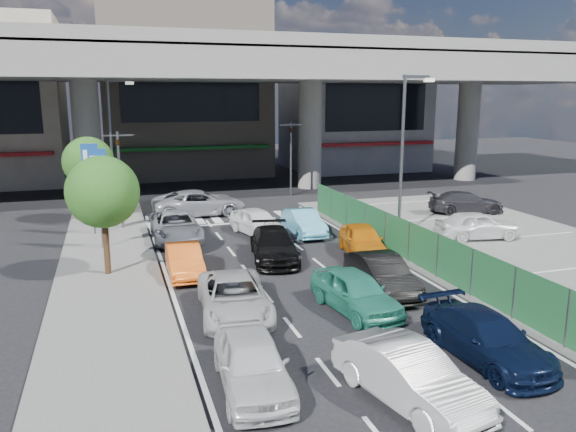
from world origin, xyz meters
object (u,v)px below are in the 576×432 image
object	(u,v)px
van_white_back_left	(252,362)
crossing_wagon_silver	(199,203)
traffic_light_left	(119,156)
parked_sedan_dgrey	(466,202)
taxi_orange_left	(184,260)
hatch_white_back_mid	(408,375)
hatch_black_mid_right	(382,275)
kei_truck_front_right	(304,222)
sedan_black_mid	(274,245)
taxi_orange_right	(363,240)
parked_sedan_white	(477,225)
minivan_navy_back	(486,338)
signboard_far	(91,176)
signboard_near	(99,185)
taxi_teal_mid	(355,292)
tree_near	(103,192)
sedan_white_front_mid	(257,222)
traffic_cone	(397,233)
traffic_light_right	(291,140)
tree_far	(88,162)
sedan_white_mid_left	(234,297)
street_lamp_right	(405,143)
street_lamp_left	(113,133)

from	to	relation	value
van_white_back_left	crossing_wagon_silver	distance (m)	20.65
traffic_light_left	parked_sedan_dgrey	xyz separation A→B (m)	(19.89, -2.08, -3.23)
traffic_light_left	taxi_orange_left	distance (m)	9.63
hatch_white_back_mid	hatch_black_mid_right	size ratio (longest dim) A/B	1.00
kei_truck_front_right	sedan_black_mid	bearing A→B (deg)	-124.64
taxi_orange_right	parked_sedan_white	world-z (taller)	parked_sedan_white
hatch_white_back_mid	minivan_navy_back	world-z (taller)	hatch_white_back_mid
taxi_orange_left	kei_truck_front_right	world-z (taller)	kei_truck_front_right
signboard_far	signboard_near	bearing A→B (deg)	-82.41
crossing_wagon_silver	taxi_teal_mid	bearing A→B (deg)	-173.28
tree_near	kei_truck_front_right	xyz separation A→B (m)	(9.63, 4.03, -2.74)
minivan_navy_back	sedan_white_front_mid	size ratio (longest dim) A/B	1.10
traffic_cone	traffic_light_right	bearing A→B (deg)	94.57
signboard_far	tree_far	world-z (taller)	tree_far
tree_near	taxi_orange_right	xyz separation A→B (m)	(10.90, -0.34, -2.70)
signboard_far	parked_sedan_white	bearing A→B (deg)	-20.10
sedan_white_mid_left	sedan_black_mid	bearing A→B (deg)	67.90
traffic_light_left	hatch_white_back_mid	size ratio (longest dim) A/B	1.24
sedan_white_front_mid	traffic_cone	bearing A→B (deg)	-41.49
tree_near	taxi_teal_mid	world-z (taller)	tree_near
street_lamp_right	tree_far	distance (m)	17.27
tree_far	parked_sedan_dgrey	distance (m)	22.14
tree_far	minivan_navy_back	size ratio (longest dim) A/B	1.10
street_lamp_right	taxi_orange_left	size ratio (longest dim) A/B	2.15
traffic_light_left	parked_sedan_white	distance (m)	18.59
minivan_navy_back	taxi_orange_left	bearing A→B (deg)	121.73
taxi_teal_mid	taxi_orange_left	world-z (taller)	taxi_teal_mid
hatch_black_mid_right	sedan_white_mid_left	bearing A→B (deg)	-170.98
sedan_white_mid_left	sedan_white_front_mid	size ratio (longest dim) A/B	1.18
parked_sedan_dgrey	parked_sedan_white	bearing A→B (deg)	163.20
street_lamp_right	crossing_wagon_silver	bearing A→B (deg)	136.92
traffic_light_left	taxi_teal_mid	distance (m)	16.32
hatch_white_back_mid	tree_far	bearing A→B (deg)	95.04
traffic_light_left	sedan_white_front_mid	size ratio (longest dim) A/B	1.30
street_lamp_right	traffic_cone	bearing A→B (deg)	-135.30
traffic_light_left	crossing_wagon_silver	world-z (taller)	traffic_light_left
traffic_light_left	sedan_white_front_mid	bearing A→B (deg)	-26.55
street_lamp_left	sedan_black_mid	distance (m)	15.72
signboard_near	signboard_far	bearing A→B (deg)	97.59
sedan_white_front_mid	traffic_cone	size ratio (longest dim) A/B	6.22
signboard_far	kei_truck_front_right	bearing A→B (deg)	-16.18
signboard_far	parked_sedan_dgrey	size ratio (longest dim) A/B	1.06
sedan_black_mid	crossing_wagon_silver	size ratio (longest dim) A/B	0.85
tree_far	traffic_light_right	bearing A→B (deg)	18.69
taxi_orange_right	sedan_white_front_mid	xyz separation A→B (m)	(-3.55, 5.07, -0.01)
sedan_white_mid_left	sedan_black_mid	xyz separation A→B (m)	(3.02, 5.74, 0.02)
street_lamp_right	parked_sedan_white	bearing A→B (deg)	-26.17
tree_near	taxi_teal_mid	xyz separation A→B (m)	(7.81, -6.38, -2.70)
tree_far	taxi_orange_left	bearing A→B (deg)	-71.80
van_white_back_left	sedan_black_mid	size ratio (longest dim) A/B	0.87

